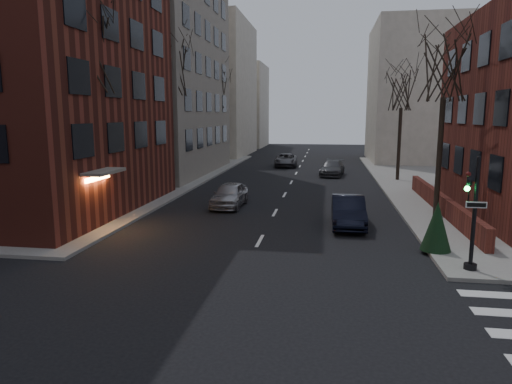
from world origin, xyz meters
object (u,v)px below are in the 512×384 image
traffic_signal (472,221)px  car_lane_silver (230,195)px  tree_left_b (170,69)px  car_lane_far (286,160)px  tree_right_b (402,89)px  streetlamp_near (161,135)px  car_lane_gray (332,168)px  tree_left_c (216,91)px  streetlamp_far (226,127)px  tree_left_a (88,54)px  parked_sedan (348,211)px  tree_right_a (445,66)px  evergreen_shrub (437,226)px

traffic_signal → car_lane_silver: size_ratio=0.92×
tree_left_b → car_lane_far: 19.14m
tree_right_b → streetlamp_near: 20.01m
car_lane_gray → car_lane_far: bearing=133.2°
traffic_signal → streetlamp_near: size_ratio=0.64×
tree_left_c → streetlamp_far: size_ratio=1.55×
traffic_signal → tree_right_b: 23.71m
tree_left_a → parked_sedan: (12.80, 1.43, -7.71)m
tree_right_a → parked_sedan: bearing=-151.8°
tree_left_c → parked_sedan: bearing=-62.5°
tree_left_c → tree_right_a: (17.60, -22.00, 0.00)m
car_lane_gray → tree_right_a: bearing=-64.9°
tree_left_b → tree_right_b: bearing=18.8°
tree_right_b → car_lane_gray: tree_right_b is taller
tree_right_a → tree_left_c: bearing=128.7°
tree_right_a → tree_right_b: (0.00, 14.00, -0.44)m
traffic_signal → parked_sedan: 7.63m
car_lane_silver → car_lane_far: bearing=87.7°
streetlamp_far → parked_sedan: bearing=-65.3°
streetlamp_near → car_lane_silver: bearing=-27.0°
tree_right_b → parked_sedan: (-4.80, -16.57, -6.83)m
tree_right_b → car_lane_gray: bearing=151.9°
streetlamp_near → evergreen_shrub: bearing=-34.8°
car_lane_far → traffic_signal: bearing=-76.6°
tree_left_a → evergreen_shrub: 17.90m
tree_right_b → tree_left_a: bearing=-134.4°
streetlamp_far → car_lane_gray: streetlamp_far is taller
car_lane_gray → car_lane_silver: bearing=-104.8°
tree_right_b → evergreen_shrub: size_ratio=4.58×
tree_right_b → tree_left_c: bearing=155.6°
traffic_signal → streetlamp_far: size_ratio=0.64×
evergreen_shrub → car_lane_gray: bearing=99.4°
tree_left_c → tree_right_a: same height
streetlamp_far → car_lane_far: bearing=-2.8°
tree_right_a → car_lane_gray: 19.18m
traffic_signal → evergreen_shrub: 2.43m
streetlamp_far → car_lane_far: streetlamp_far is taller
parked_sedan → car_lane_far: parked_sedan is taller
tree_left_a → tree_left_b: bearing=90.0°
tree_right_a → car_lane_silver: tree_right_a is taller
car_lane_silver → car_lane_gray: size_ratio=0.91×
streetlamp_far → evergreen_shrub: bearing=-63.3°
tree_left_a → tree_right_a: size_ratio=1.06×
car_lane_far → evergreen_shrub: bearing=-76.6°
traffic_signal → streetlamp_far: bearing=116.1°
tree_right_b → car_lane_gray: 9.22m
tree_left_a → car_lane_silver: bearing=42.2°
car_lane_gray → evergreen_shrub: bearing=-73.3°
tree_right_b → car_lane_gray: size_ratio=1.92×
tree_right_a → parked_sedan: tree_right_a is taller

